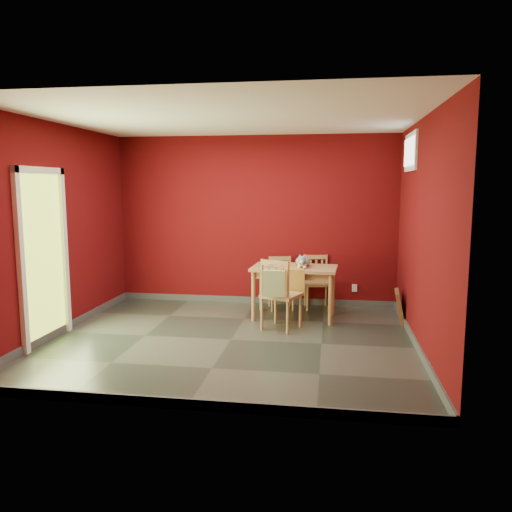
# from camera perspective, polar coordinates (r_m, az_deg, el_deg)

# --- Properties ---
(ground) EXTENTS (4.50, 4.50, 0.00)m
(ground) POSITION_cam_1_polar(r_m,az_deg,el_deg) (6.33, -2.88, -9.52)
(ground) COLOR #2D342D
(ground) RESTS_ON ground
(room_shell) EXTENTS (4.50, 4.50, 4.50)m
(room_shell) POSITION_cam_1_polar(r_m,az_deg,el_deg) (6.32, -2.89, -9.08)
(room_shell) COLOR #50080A
(room_shell) RESTS_ON ground
(doorway) EXTENTS (0.06, 1.01, 2.13)m
(doorway) POSITION_cam_1_polar(r_m,az_deg,el_deg) (6.55, -23.18, 0.50)
(doorway) COLOR #B7D838
(doorway) RESTS_ON ground
(window) EXTENTS (0.05, 0.90, 0.50)m
(window) POSITION_cam_1_polar(r_m,az_deg,el_deg) (7.00, 17.24, 11.29)
(window) COLOR white
(window) RESTS_ON room_shell
(outlet_plate) EXTENTS (0.08, 0.02, 0.12)m
(outlet_plate) POSITION_cam_1_polar(r_m,az_deg,el_deg) (8.08, 11.19, -3.61)
(outlet_plate) COLOR silver
(outlet_plate) RESTS_ON room_shell
(dining_table) EXTENTS (1.24, 0.77, 0.75)m
(dining_table) POSITION_cam_1_polar(r_m,az_deg,el_deg) (7.21, 4.40, -1.96)
(dining_table) COLOR #A87F4E
(dining_table) RESTS_ON ground
(table_runner) EXTENTS (0.38, 0.72, 0.35)m
(table_runner) POSITION_cam_1_polar(r_m,az_deg,el_deg) (7.09, 4.34, -1.81)
(table_runner) COLOR #A27129
(table_runner) RESTS_ON dining_table
(chair_far_left) EXTENTS (0.46, 0.46, 0.81)m
(chair_far_left) POSITION_cam_1_polar(r_m,az_deg,el_deg) (7.81, 2.86, -3.02)
(chair_far_left) COLOR #A87F4E
(chair_far_left) RESTS_ON ground
(chair_far_right) EXTENTS (0.44, 0.44, 0.83)m
(chair_far_right) POSITION_cam_1_polar(r_m,az_deg,el_deg) (7.88, 6.98, -2.89)
(chair_far_right) COLOR #A87F4E
(chair_far_right) RESTS_ON ground
(chair_near) EXTENTS (0.58, 0.58, 0.96)m
(chair_near) POSITION_cam_1_polar(r_m,az_deg,el_deg) (6.65, 2.75, -4.31)
(chair_near) COLOR #A87F4E
(chair_near) RESTS_ON ground
(tote_bag) EXTENTS (0.29, 0.18, 0.41)m
(tote_bag) POSITION_cam_1_polar(r_m,az_deg,el_deg) (6.41, 2.08, -3.13)
(tote_bag) COLOR #95AE6F
(tote_bag) RESTS_ON chair_near
(cat) EXTENTS (0.27, 0.45, 0.21)m
(cat) POSITION_cam_1_polar(r_m,az_deg,el_deg) (7.19, 5.36, -0.39)
(cat) COLOR slate
(cat) RESTS_ON table_runner
(picture_frame) EXTENTS (0.19, 0.46, 0.45)m
(picture_frame) POSITION_cam_1_polar(r_m,az_deg,el_deg) (7.32, 16.09, -5.57)
(picture_frame) COLOR brown
(picture_frame) RESTS_ON ground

